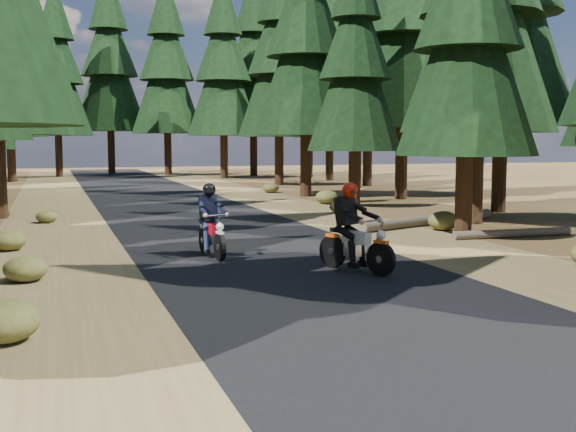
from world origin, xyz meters
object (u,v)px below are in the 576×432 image
at_px(log_near, 431,220).
at_px(log_far, 513,233).
at_px(rider_lead, 356,243).
at_px(rider_follow, 212,233).

xyz_separation_m(log_near, log_far, (0.67, -3.34, -0.04)).
distance_m(log_near, rider_lead, 8.79).
height_order(log_far, rider_follow, rider_follow).
relative_size(log_near, log_far, 1.72).
relative_size(log_far, rider_lead, 1.73).
xyz_separation_m(log_near, rider_lead, (-5.56, -6.80, 0.45)).
height_order(log_near, rider_follow, rider_follow).
height_order(rider_lead, rider_follow, rider_lead).
bearing_deg(log_near, log_far, -101.40).
height_order(log_near, log_far, log_near).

